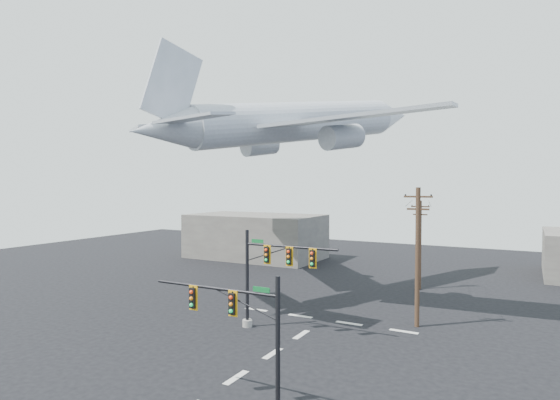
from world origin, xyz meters
The scene contains 9 objects.
ground centered at (0.00, 0.00, 0.00)m, with size 120.00×120.00×0.00m, color black.
lane_markings centered at (0.00, 5.33, 0.01)m, with size 14.00×21.20×0.01m.
signal_mast_near centered at (2.42, -2.67, 3.42)m, with size 7.15×0.69×6.26m.
signal_mast_far centered at (-2.44, 7.73, 3.97)m, with size 7.28×0.77×6.99m.
utility_pole_a centered at (6.56, 13.57, 5.25)m, with size 2.01×0.33×10.03m.
utility_pole_b centered at (4.20, 25.96, 4.53)m, with size 1.75×0.34×8.65m.
power_lines centered at (5.38, 19.76, 8.66)m, with size 4.06×12.40×0.03m.
airliner centered at (-5.56, 19.08, 15.99)m, with size 29.43×32.09×8.74m.
building_left centered at (-20.00, 35.00, 3.00)m, with size 18.00×10.00×6.00m, color slate.
Camera 1 is at (13.60, -20.43, 10.29)m, focal length 30.00 mm.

